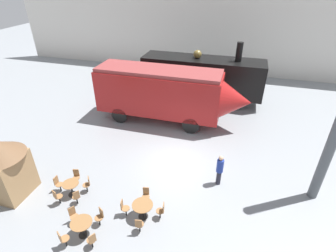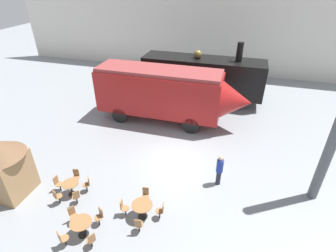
{
  "view_description": "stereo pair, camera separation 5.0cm",
  "coord_description": "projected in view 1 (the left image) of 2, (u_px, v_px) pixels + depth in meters",
  "views": [
    {
      "loc": [
        2.86,
        -11.5,
        9.41
      ],
      "look_at": [
        -0.72,
        1.0,
        1.6
      ],
      "focal_mm": 28.0,
      "sensor_mm": 36.0,
      "label": 1
    },
    {
      "loc": [
        2.91,
        -11.49,
        9.41
      ],
      "look_at": [
        -0.72,
        1.0,
        1.6
      ],
      "focal_mm": 28.0,
      "sensor_mm": 36.0,
      "label": 2
    }
  ],
  "objects": [
    {
      "name": "cafe_chair_12",
      "position": [
        124.0,
        207.0,
        11.4
      ],
      "size": [
        0.38,
        0.36,
        0.87
      ],
      "rotation": [
        0.0,
        0.0,
        12.75
      ],
      "color": "black",
      "rests_on": "ground_plane"
    },
    {
      "name": "ground_plane",
      "position": [
        175.0,
        160.0,
        15.0
      ],
      "size": [
        80.0,
        80.0,
        0.0
      ],
      "primitive_type": "plane",
      "color": "gray"
    },
    {
      "name": "streamlined_locomotive",
      "position": [
        169.0,
        92.0,
        17.76
      ],
      "size": [
        10.4,
        2.55,
        3.8
      ],
      "color": "maroon",
      "rests_on": "ground_plane"
    },
    {
      "name": "cafe_table_mid",
      "position": [
        82.0,
        225.0,
        10.49
      ],
      "size": [
        0.88,
        0.88,
        0.76
      ],
      "color": "black",
      "rests_on": "ground_plane"
    },
    {
      "name": "ticket_kiosk",
      "position": [
        3.0,
        165.0,
        12.03
      ],
      "size": [
        2.34,
        2.34,
        3.0
      ],
      "color": "#99754C",
      "rests_on": "ground_plane"
    },
    {
      "name": "cafe_chair_3",
      "position": [
        76.0,
        176.0,
        13.12
      ],
      "size": [
        0.36,
        0.38,
        0.87
      ],
      "rotation": [
        0.0,
        0.0,
        11.26
      ],
      "color": "black",
      "rests_on": "ground_plane"
    },
    {
      "name": "cafe_chair_10",
      "position": [
        162.0,
        210.0,
        11.27
      ],
      "size": [
        0.38,
        0.36,
        0.87
      ],
      "rotation": [
        0.0,
        0.0,
        9.61
      ],
      "color": "black",
      "rests_on": "ground_plane"
    },
    {
      "name": "cafe_chair_1",
      "position": [
        76.0,
        196.0,
        11.93
      ],
      "size": [
        0.41,
        0.4,
        0.87
      ],
      "rotation": [
        0.0,
        0.0,
        8.74
      ],
      "color": "black",
      "rests_on": "ground_plane"
    },
    {
      "name": "steam_locomotive",
      "position": [
        202.0,
        75.0,
        20.98
      ],
      "size": [
        9.54,
        2.42,
        4.87
      ],
      "color": "black",
      "rests_on": "ground_plane"
    },
    {
      "name": "cafe_chair_9",
      "position": [
        139.0,
        224.0,
        10.63
      ],
      "size": [
        0.36,
        0.38,
        0.87
      ],
      "rotation": [
        0.0,
        0.0,
        8.04
      ],
      "color": "black",
      "rests_on": "ground_plane"
    },
    {
      "name": "backdrop_wall",
      "position": [
        216.0,
        28.0,
        25.57
      ],
      "size": [
        44.0,
        0.15,
        9.0
      ],
      "color": "silver",
      "rests_on": "ground_plane"
    },
    {
      "name": "cafe_table_near",
      "position": [
        71.0,
        186.0,
        12.45
      ],
      "size": [
        0.77,
        0.77,
        0.72
      ],
      "color": "black",
      "rests_on": "ground_plane"
    },
    {
      "name": "cafe_table_far",
      "position": [
        143.0,
        207.0,
        11.29
      ],
      "size": [
        0.91,
        0.91,
        0.74
      ],
      "color": "black",
      "rests_on": "ground_plane"
    },
    {
      "name": "cafe_chair_0",
      "position": [
        57.0,
        196.0,
        11.95
      ],
      "size": [
        0.38,
        0.39,
        0.87
      ],
      "rotation": [
        0.0,
        0.0,
        7.49
      ],
      "color": "black",
      "rests_on": "ground_plane"
    },
    {
      "name": "cafe_chair_11",
      "position": [
        146.0,
        194.0,
        12.04
      ],
      "size": [
        0.36,
        0.38,
        0.87
      ],
      "rotation": [
        0.0,
        0.0,
        11.18
      ],
      "color": "black",
      "rests_on": "ground_plane"
    },
    {
      "name": "cafe_chair_2",
      "position": [
        88.0,
        183.0,
        12.66
      ],
      "size": [
        0.4,
        0.4,
        0.87
      ],
      "rotation": [
        0.0,
        0.0,
        10.0
      ],
      "color": "black",
      "rests_on": "ground_plane"
    },
    {
      "name": "visitor_person",
      "position": [
        220.0,
        169.0,
        12.9
      ],
      "size": [
        0.34,
        0.34,
        1.74
      ],
      "color": "#262633",
      "rests_on": "ground_plane"
    },
    {
      "name": "cafe_chair_7",
      "position": [
        100.0,
        216.0,
        11.0
      ],
      "size": [
        0.39,
        0.4,
        0.87
      ],
      "rotation": [
        0.0,
        0.0,
        10.44
      ],
      "color": "black",
      "rests_on": "ground_plane"
    },
    {
      "name": "cafe_chair_6",
      "position": [
        92.0,
        240.0,
        10.02
      ],
      "size": [
        0.4,
        0.39,
        0.87
      ],
      "rotation": [
        0.0,
        0.0,
        8.87
      ],
      "color": "black",
      "rests_on": "ground_plane"
    },
    {
      "name": "cafe_chair_4",
      "position": [
        58.0,
        183.0,
        12.68
      ],
      "size": [
        0.36,
        0.36,
        0.87
      ],
      "rotation": [
        0.0,
        0.0,
        12.51
      ],
      "color": "black",
      "rests_on": "ground_plane"
    },
    {
      "name": "cafe_chair_5",
      "position": [
        63.0,
        239.0,
        10.07
      ],
      "size": [
        0.39,
        0.4,
        0.87
      ],
      "rotation": [
        0.0,
        0.0,
        7.3
      ],
      "color": "black",
      "rests_on": "ground_plane"
    },
    {
      "name": "cafe_chair_8",
      "position": [
        73.0,
        215.0,
        11.05
      ],
      "size": [
        0.4,
        0.39,
        0.87
      ],
      "rotation": [
        0.0,
        0.0,
        12.01
      ],
      "color": "black",
      "rests_on": "ground_plane"
    }
  ]
}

